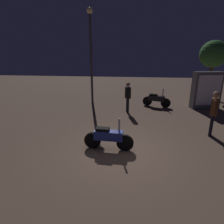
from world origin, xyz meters
TOP-DOWN VIEW (x-y plane):
  - ground_plane at (0.00, 0.00)m, footprint 40.00×40.00m
  - motorcycle_blue_foreground at (-0.37, 0.10)m, footprint 1.66×0.35m
  - motorcycle_black_parked_left at (1.78, 5.66)m, footprint 1.60×0.63m
  - person_rider_beside at (3.43, 1.65)m, footprint 0.36×0.65m
  - person_bystander_far at (0.11, 4.31)m, footprint 0.33×0.66m
  - streetlamp_near at (-2.19, 6.02)m, footprint 0.36×0.36m
  - tree_left_bg at (5.75, 8.66)m, footprint 1.82×1.82m
  - kiosk_billboard at (4.54, 5.67)m, footprint 1.67×0.81m

SIDE VIEW (x-z plane):
  - ground_plane at x=0.00m, z-range 0.00..0.00m
  - motorcycle_blue_foreground at x=-0.37m, z-range -0.12..0.99m
  - motorcycle_black_parked_left at x=1.78m, z-range -0.12..0.99m
  - person_bystander_far at x=0.11m, z-range 0.16..1.80m
  - kiosk_billboard at x=4.54m, z-range 0.00..2.10m
  - person_rider_beside at x=3.43m, z-range 0.18..1.94m
  - tree_left_bg at x=5.75m, z-range 1.01..4.94m
  - streetlamp_near at x=-2.19m, z-range 0.70..6.25m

